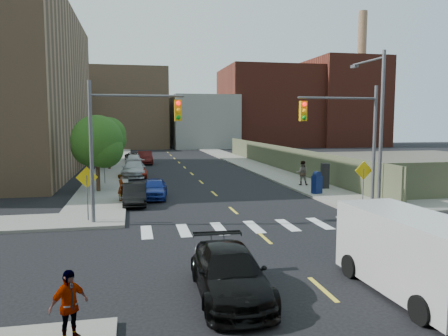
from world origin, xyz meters
name	(u,v)px	position (x,y,z in m)	size (l,w,h in m)	color
ground	(279,251)	(0.00, 0.00, 0.00)	(160.00, 160.00, 0.00)	black
sidewalk_nw	(116,161)	(-7.75, 41.50, 0.07)	(3.50, 73.00, 0.15)	gray
sidewalk_ne	(233,159)	(7.75, 41.50, 0.07)	(3.50, 73.00, 0.15)	gray
fence_north	(279,158)	(9.60, 28.00, 1.25)	(0.12, 44.00, 2.50)	#585B40
gravel_lot	(421,164)	(28.00, 30.00, 0.03)	(36.00, 42.00, 0.06)	#595447
bg_bldg_west	(41,116)	(-22.00, 70.00, 6.00)	(14.00, 18.00, 12.00)	#592319
bg_bldg_midwest	(130,109)	(-6.00, 72.00, 7.50)	(14.00, 16.00, 15.00)	#8C6B4C
bg_bldg_center	(202,122)	(8.00, 70.00, 5.00)	(12.00, 16.00, 10.00)	gray
bg_bldg_east	(267,107)	(22.00, 72.00, 8.00)	(18.00, 18.00, 16.00)	#592319
bg_bldg_fareast	(343,103)	(38.00, 70.00, 9.00)	(14.00, 16.00, 18.00)	#592319
smokestack	(361,79)	(42.00, 70.00, 14.00)	(1.80, 1.80, 28.00)	#8C6B4C
signal_nw	(123,132)	(-5.98, 6.00, 4.53)	(4.59, 0.30, 7.00)	#59595E
signal_ne	(349,131)	(5.98, 6.00, 4.53)	(4.59, 0.30, 7.00)	#59595E
streetlight_ne	(378,119)	(8.20, 6.90, 5.22)	(0.25, 3.70, 9.00)	#59595E
warn_sign_nw	(87,183)	(-7.80, 6.50, 1.99)	(1.06, 0.06, 2.83)	#59595E
warn_sign_ne	(363,176)	(7.20, 6.50, 1.99)	(1.06, 0.06, 2.83)	#59595E
warn_sign_midwest	(104,160)	(-7.80, 20.00, 1.99)	(1.06, 0.06, 2.83)	#59595E
tree_west_near	(97,144)	(-8.00, 16.05, 3.48)	(3.66, 3.64, 5.52)	#332114
tree_west_far	(109,137)	(-8.00, 31.05, 3.48)	(3.66, 3.64, 5.52)	#332114
parked_car_blue	(155,188)	(-4.20, 12.91, 0.67)	(1.58, 3.93, 1.34)	#1B3499
parked_car_black	(135,194)	(-5.50, 10.95, 0.64)	(1.36, 3.90, 1.29)	black
parked_car_red	(135,171)	(-5.42, 24.39, 0.62)	(2.05, 4.44, 1.23)	#A72210
parked_car_silver	(134,169)	(-5.50, 24.59, 0.74)	(2.08, 5.12, 1.49)	#AAADB2
parked_car_white	(134,160)	(-5.50, 34.16, 0.73)	(1.73, 4.30, 1.47)	silver
parked_car_maroon	(145,158)	(-4.20, 36.86, 0.77)	(1.63, 4.68, 1.54)	#3B0D0B
parked_car_grey	(134,157)	(-5.50, 39.87, 0.61)	(2.03, 4.40, 1.22)	black
black_sedan	(230,273)	(-2.87, -3.93, 0.70)	(1.95, 4.79, 1.39)	black
cargo_van	(408,251)	(2.35, -4.70, 1.26)	(2.34, 5.30, 2.40)	silver
mailbox	(317,183)	(6.75, 11.82, 0.89)	(0.76, 0.68, 1.52)	#0E1B52
payphone	(325,176)	(8.28, 13.87, 1.07)	(0.55, 0.45, 1.85)	black
pedestrian_west	(121,187)	(-6.30, 11.70, 0.98)	(0.60, 0.40, 1.65)	gray
pedestrian_east	(302,173)	(7.26, 15.76, 1.09)	(0.91, 0.71, 1.88)	gray
pedestrian_sw	(69,306)	(-7.00, -6.00, 0.97)	(0.96, 0.40, 1.63)	gray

